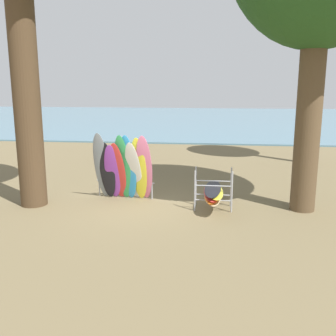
{
  "coord_description": "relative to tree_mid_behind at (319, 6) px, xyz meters",
  "views": [
    {
      "loc": [
        2.45,
        -11.73,
        3.79
      ],
      "look_at": [
        0.98,
        0.56,
        1.1
      ],
      "focal_mm": 41.71,
      "sensor_mm": 36.0,
      "label": 1
    }
  ],
  "objects": [
    {
      "name": "tree_mid_behind",
      "position": [
        0.0,
        0.0,
        0.0
      ],
      "size": [
        3.5,
        3.5,
        9.27
      ],
      "color": "#4C3823",
      "rests_on": "ground"
    },
    {
      "name": "ground_plane",
      "position": [
        -6.96,
        -7.54,
        -7.19
      ],
      "size": [
        80.0,
        80.0,
        0.0
      ],
      "primitive_type": "plane",
      "color": "brown"
    },
    {
      "name": "lake_water",
      "position": [
        -6.96,
        23.18,
        -7.14
      ],
      "size": [
        80.0,
        36.0,
        0.1
      ],
      "primitive_type": "cube",
      "color": "slate",
      "rests_on": "ground"
    },
    {
      "name": "leaning_board_pile",
      "position": [
        -7.45,
        -7.06,
        -6.14
      ],
      "size": [
        2.03,
        0.78,
        2.27
      ],
      "color": "gray",
      "rests_on": "ground"
    },
    {
      "name": "board_storage_rack",
      "position": [
        -4.51,
        -7.64,
        -6.66
      ],
      "size": [
        1.15,
        2.13,
        1.25
      ],
      "color": "#9EA0A5",
      "rests_on": "ground"
    }
  ]
}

